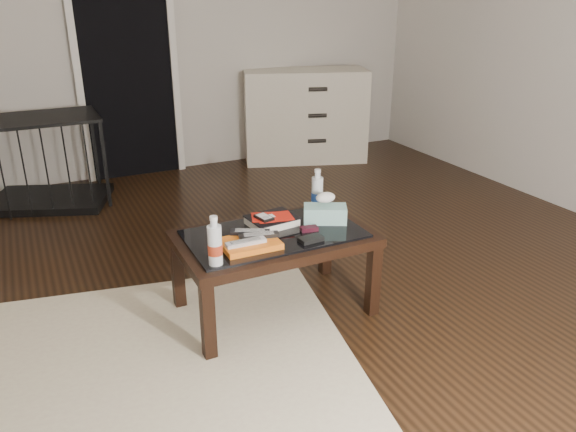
% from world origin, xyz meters
% --- Properties ---
extents(ground, '(5.00, 5.00, 0.00)m').
position_xyz_m(ground, '(0.00, 0.00, 0.00)').
color(ground, black).
rests_on(ground, ground).
extents(doorway, '(0.90, 0.08, 2.07)m').
position_xyz_m(doorway, '(-0.40, 2.47, 1.02)').
color(doorway, black).
rests_on(doorway, ground).
extents(coffee_table, '(1.00, 0.60, 0.46)m').
position_xyz_m(coffee_table, '(-0.23, -0.29, 0.40)').
color(coffee_table, black).
rests_on(coffee_table, ground).
extents(rug, '(2.23, 1.83, 0.01)m').
position_xyz_m(rug, '(-1.01, -0.45, 0.01)').
color(rug, beige).
rests_on(rug, ground).
extents(dresser, '(1.30, 0.86, 0.90)m').
position_xyz_m(dresser, '(1.26, 2.23, 0.45)').
color(dresser, beige).
rests_on(dresser, ground).
extents(pet_crate, '(1.06, 0.88, 0.71)m').
position_xyz_m(pet_crate, '(-1.21, 2.00, 0.23)').
color(pet_crate, black).
rests_on(pet_crate, ground).
extents(magazines, '(0.28, 0.21, 0.03)m').
position_xyz_m(magazines, '(-0.41, -0.38, 0.48)').
color(magazines, orange).
rests_on(magazines, coffee_table).
extents(remote_silver, '(0.20, 0.05, 0.02)m').
position_xyz_m(remote_silver, '(-0.44, -0.41, 0.50)').
color(remote_silver, '#BABABF').
rests_on(remote_silver, magazines).
extents(remote_black_front, '(0.21, 0.09, 0.02)m').
position_xyz_m(remote_black_front, '(-0.35, -0.37, 0.50)').
color(remote_black_front, black).
rests_on(remote_black_front, magazines).
extents(remote_black_back, '(0.20, 0.13, 0.02)m').
position_xyz_m(remote_black_back, '(-0.37, -0.31, 0.50)').
color(remote_black_back, black).
rests_on(remote_black_back, magazines).
extents(textbook, '(0.27, 0.23, 0.05)m').
position_xyz_m(textbook, '(-0.19, -0.18, 0.48)').
color(textbook, black).
rests_on(textbook, coffee_table).
extents(dvd_mailers, '(0.22, 0.19, 0.01)m').
position_xyz_m(dvd_mailers, '(-0.21, -0.18, 0.51)').
color(dvd_mailers, red).
rests_on(dvd_mailers, textbook).
extents(ipod, '(0.08, 0.11, 0.02)m').
position_xyz_m(ipod, '(-0.25, -0.20, 0.52)').
color(ipod, black).
rests_on(ipod, dvd_mailers).
extents(flip_phone, '(0.10, 0.06, 0.02)m').
position_xyz_m(flip_phone, '(-0.05, -0.34, 0.47)').
color(flip_phone, black).
rests_on(flip_phone, coffee_table).
extents(wallet, '(0.12, 0.08, 0.02)m').
position_xyz_m(wallet, '(-0.10, -0.46, 0.47)').
color(wallet, black).
rests_on(wallet, coffee_table).
extents(water_bottle_left, '(0.08, 0.08, 0.24)m').
position_xyz_m(water_bottle_left, '(-0.62, -0.49, 0.58)').
color(water_bottle_left, silver).
rests_on(water_bottle_left, coffee_table).
extents(water_bottle_right, '(0.08, 0.08, 0.24)m').
position_xyz_m(water_bottle_right, '(0.13, -0.09, 0.58)').
color(water_bottle_right, silver).
rests_on(water_bottle_right, coffee_table).
extents(tissue_box, '(0.26, 0.21, 0.09)m').
position_xyz_m(tissue_box, '(0.08, -0.27, 0.51)').
color(tissue_box, teal).
rests_on(tissue_box, coffee_table).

